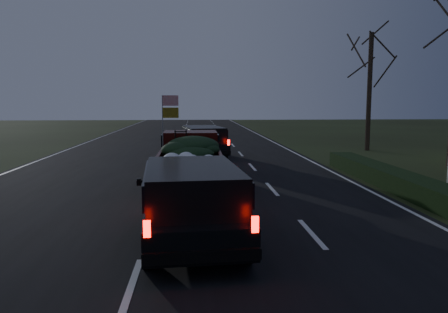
{
  "coord_description": "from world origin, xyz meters",
  "views": [
    {
      "loc": [
        1.02,
        -11.75,
        2.92
      ],
      "look_at": [
        1.9,
        1.16,
        1.3
      ],
      "focal_mm": 35.0,
      "sensor_mm": 36.0,
      "label": 1
    }
  ],
  "objects": [
    {
      "name": "ground",
      "position": [
        0.0,
        0.0,
        0.0
      ],
      "size": [
        120.0,
        120.0,
        0.0
      ],
      "primitive_type": "plane",
      "color": "black",
      "rests_on": "ground"
    },
    {
      "name": "road_asphalt",
      "position": [
        0.0,
        0.0,
        0.01
      ],
      "size": [
        14.0,
        120.0,
        0.02
      ],
      "primitive_type": "cube",
      "color": "black",
      "rests_on": "ground"
    },
    {
      "name": "hedge_row",
      "position": [
        7.8,
        3.0,
        0.3
      ],
      "size": [
        1.0,
        10.0,
        0.6
      ],
      "primitive_type": "cube",
      "color": "black",
      "rests_on": "ground"
    },
    {
      "name": "bare_tree_far",
      "position": [
        11.5,
        14.0,
        5.23
      ],
      "size": [
        3.6,
        3.6,
        7.0
      ],
      "color": "black",
      "rests_on": "ground"
    },
    {
      "name": "pickup_truck",
      "position": [
        0.87,
        3.2,
        1.05
      ],
      "size": [
        2.06,
        5.36,
        2.81
      ],
      "rotation": [
        0.0,
        0.0,
        -0.0
      ],
      "color": "#350907",
      "rests_on": "ground"
    },
    {
      "name": "lead_suv",
      "position": [
        1.47,
        11.31,
        1.0
      ],
      "size": [
        2.64,
        4.85,
        1.32
      ],
      "rotation": [
        0.0,
        0.0,
        0.16
      ],
      "color": "black",
      "rests_on": "ground"
    },
    {
      "name": "rear_suv",
      "position": [
        0.96,
        -2.88,
        1.0
      ],
      "size": [
        2.38,
        4.73,
        1.32
      ],
      "rotation": [
        0.0,
        0.0,
        0.08
      ],
      "color": "black",
      "rests_on": "ground"
    }
  ]
}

